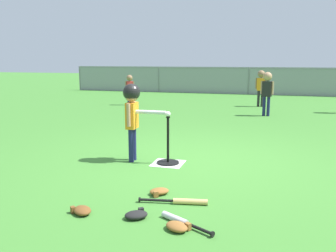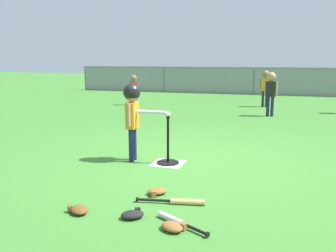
# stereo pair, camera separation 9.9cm
# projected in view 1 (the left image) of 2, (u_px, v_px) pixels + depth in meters

# --- Properties ---
(ground_plane) EXTENTS (60.00, 60.00, 0.00)m
(ground_plane) POSITION_uv_depth(u_px,v_px,m) (197.00, 162.00, 5.34)
(ground_plane) COLOR #3D7A2D
(home_plate) EXTENTS (0.44, 0.44, 0.01)m
(home_plate) POSITION_uv_depth(u_px,v_px,m) (168.00, 163.00, 5.26)
(home_plate) COLOR white
(home_plate) RESTS_ON ground_plane
(batting_tee) EXTENTS (0.32, 0.32, 0.69)m
(batting_tee) POSITION_uv_depth(u_px,v_px,m) (168.00, 156.00, 5.24)
(batting_tee) COLOR black
(batting_tee) RESTS_ON ground_plane
(baseball_on_tee) EXTENTS (0.07, 0.07, 0.07)m
(baseball_on_tee) POSITION_uv_depth(u_px,v_px,m) (168.00, 114.00, 5.13)
(baseball_on_tee) COLOR white
(baseball_on_tee) RESTS_ON batting_tee
(batter_child) EXTENTS (0.64, 0.33, 1.14)m
(batter_child) POSITION_uv_depth(u_px,v_px,m) (132.00, 106.00, 5.25)
(batter_child) COLOR #191E4C
(batter_child) RESTS_ON ground_plane
(fielder_near_right) EXTENTS (0.33, 0.23, 1.15)m
(fielder_near_right) POSITION_uv_depth(u_px,v_px,m) (267.00, 88.00, 9.52)
(fielder_near_right) COLOR #191E4C
(fielder_near_right) RESTS_ON ground_plane
(fielder_deep_center) EXTENTS (0.34, 0.23, 1.14)m
(fielder_deep_center) POSITION_uv_depth(u_px,v_px,m) (261.00, 83.00, 11.41)
(fielder_deep_center) COLOR #262626
(fielder_deep_center) RESTS_ON ground_plane
(fielder_near_left) EXTENTS (0.27, 0.19, 0.98)m
(fielder_near_left) POSITION_uv_depth(u_px,v_px,m) (130.00, 86.00, 11.81)
(fielder_near_left) COLOR #191E4C
(fielder_near_left) RESTS_ON ground_plane
(spare_bat_silver) EXTENTS (0.55, 0.33, 0.06)m
(spare_bat_silver) POSITION_uv_depth(u_px,v_px,m) (180.00, 221.00, 3.33)
(spare_bat_silver) COLOR silver
(spare_bat_silver) RESTS_ON ground_plane
(spare_bat_wood) EXTENTS (0.72, 0.18, 0.06)m
(spare_bat_wood) POSITION_uv_depth(u_px,v_px,m) (183.00, 201.00, 3.78)
(spare_bat_wood) COLOR #DBB266
(spare_bat_wood) RESTS_ON ground_plane
(glove_by_plate) EXTENTS (0.27, 0.25, 0.07)m
(glove_by_plate) POSITION_uv_depth(u_px,v_px,m) (177.00, 227.00, 3.20)
(glove_by_plate) COLOR brown
(glove_by_plate) RESTS_ON ground_plane
(glove_near_bats) EXTENTS (0.27, 0.26, 0.07)m
(glove_near_bats) POSITION_uv_depth(u_px,v_px,m) (136.00, 215.00, 3.44)
(glove_near_bats) COLOR black
(glove_near_bats) RESTS_ON ground_plane
(glove_tossed_aside) EXTENTS (0.27, 0.27, 0.07)m
(glove_tossed_aside) POSITION_uv_depth(u_px,v_px,m) (82.00, 210.00, 3.54)
(glove_tossed_aside) COLOR brown
(glove_tossed_aside) RESTS_ON ground_plane
(glove_outfield_drop) EXTENTS (0.27, 0.26, 0.07)m
(glove_outfield_drop) POSITION_uv_depth(u_px,v_px,m) (159.00, 191.00, 4.05)
(glove_outfield_drop) COLOR brown
(glove_outfield_drop) RESTS_ON ground_plane
(outfield_fence) EXTENTS (16.06, 0.06, 1.15)m
(outfield_fence) POSITION_uv_depth(u_px,v_px,m) (249.00, 80.00, 15.40)
(outfield_fence) COLOR slate
(outfield_fence) RESTS_ON ground_plane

